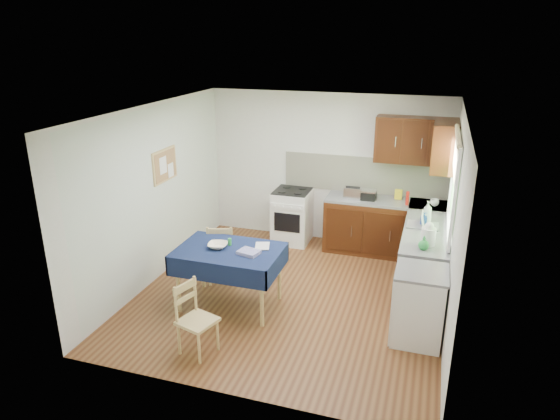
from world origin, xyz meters
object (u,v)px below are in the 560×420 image
(chair_near, at_px, (194,316))
(toaster, at_px, (353,193))
(sandwich_press, at_px, (367,194))
(kettle, at_px, (428,235))
(dining_table, at_px, (229,257))
(chair_far, at_px, (221,252))
(dish_rack, at_px, (423,225))

(chair_near, xyz_separation_m, toaster, (1.17, 3.25, 0.55))
(sandwich_press, bearing_deg, kettle, -72.62)
(dining_table, relative_size, chair_near, 1.58)
(dining_table, height_order, toaster, toaster)
(chair_far, height_order, toaster, toaster)
(toaster, distance_m, kettle, 1.95)
(chair_near, xyz_separation_m, sandwich_press, (1.39, 3.30, 0.53))
(toaster, bearing_deg, kettle, -76.24)
(dining_table, height_order, chair_near, chair_near)
(chair_near, bearing_deg, dish_rack, -27.42)
(dining_table, xyz_separation_m, chair_far, (-0.37, 0.56, -0.22))
(dining_table, relative_size, sandwich_press, 4.85)
(dish_rack, bearing_deg, chair_far, -142.87)
(toaster, relative_size, kettle, 0.89)
(dining_table, bearing_deg, chair_near, -69.16)
(chair_near, distance_m, sandwich_press, 3.62)
(toaster, bearing_deg, sandwich_press, -12.36)
(chair_far, xyz_separation_m, dish_rack, (2.68, 0.75, 0.45))
(sandwich_press, distance_m, dish_rack, 1.30)
(dish_rack, xyz_separation_m, kettle, (0.09, -0.63, 0.11))
(chair_far, xyz_separation_m, sandwich_press, (1.78, 1.69, 0.51))
(toaster, bearing_deg, dining_table, -142.85)
(chair_near, relative_size, kettle, 2.78)
(sandwich_press, bearing_deg, chair_near, -127.36)
(toaster, xyz_separation_m, sandwich_press, (0.22, 0.05, -0.02))
(kettle, bearing_deg, dining_table, -164.35)
(kettle, bearing_deg, dish_rack, 97.77)
(toaster, bearing_deg, chair_far, -157.92)
(toaster, relative_size, sandwich_press, 0.99)
(chair_far, relative_size, chair_near, 1.06)
(dish_rack, bearing_deg, toaster, 162.83)
(dish_rack, height_order, kettle, kettle)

